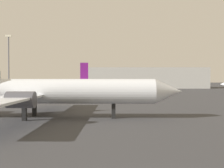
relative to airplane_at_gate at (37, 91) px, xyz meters
The scene contains 4 objects.
airplane_at_gate is the anchor object (origin of this frame).
airplane_far_left 51.31m from the airplane_at_gate, 78.08° to the left, with size 28.29×23.68×9.88m.
light_mast_left 76.90m from the airplane_at_gate, 113.80° to the left, with size 2.40×0.50×21.83m.
terminal_building 109.33m from the airplane_at_gate, 76.05° to the left, with size 60.81×18.85×10.36m, color #B7B7B2.
Camera 1 is at (-2.00, -10.83, 5.13)m, focal length 43.28 mm.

